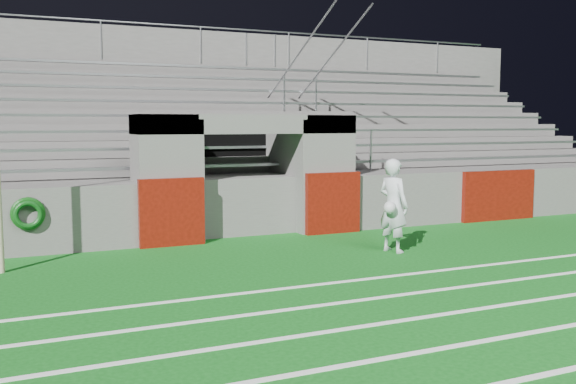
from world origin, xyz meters
name	(u,v)px	position (x,y,z in m)	size (l,w,h in m)	color
ground	(321,268)	(0.00, 0.00, 0.00)	(90.00, 90.00, 0.00)	#0D5314
field_markings	(556,372)	(0.00, -5.00, 0.01)	(28.00, 8.09, 0.01)	white
stadium_structure	(190,157)	(0.00, 7.97, 1.49)	(26.00, 8.48, 5.42)	#585654
goalkeeper_with_ball	(393,206)	(1.85, 0.65, 0.88)	(0.63, 0.74, 1.77)	silver
hose_coil	(28,214)	(-4.43, 2.93, 0.79)	(0.60, 0.16, 0.60)	#0D4510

